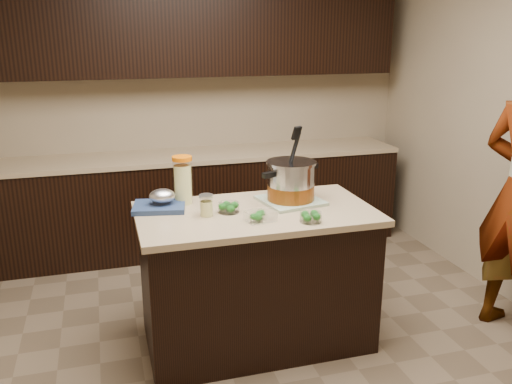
# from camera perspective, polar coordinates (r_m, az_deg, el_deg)

# --- Properties ---
(ground_plane) EXTENTS (4.00, 4.00, 0.00)m
(ground_plane) POSITION_cam_1_polar(r_m,az_deg,el_deg) (3.73, 0.00, -15.18)
(ground_plane) COLOR brown
(ground_plane) RESTS_ON ground
(room_shell) EXTENTS (4.04, 4.04, 2.72)m
(room_shell) POSITION_cam_1_polar(r_m,az_deg,el_deg) (3.17, 0.00, 12.10)
(room_shell) COLOR tan
(room_shell) RESTS_ON ground
(back_cabinets) EXTENTS (3.60, 0.63, 2.33)m
(back_cabinets) POSITION_cam_1_polar(r_m,az_deg,el_deg) (4.97, -5.61, 4.68)
(back_cabinets) COLOR black
(back_cabinets) RESTS_ON ground
(island) EXTENTS (1.46, 0.81, 0.90)m
(island) POSITION_cam_1_polar(r_m,az_deg,el_deg) (3.51, 0.00, -8.91)
(island) COLOR black
(island) RESTS_ON ground
(dish_towel) EXTENTS (0.42, 0.42, 0.02)m
(dish_towel) POSITION_cam_1_polar(r_m,az_deg,el_deg) (3.51, 3.65, -0.91)
(dish_towel) COLOR #5A865C
(dish_towel) RESTS_ON island
(stock_pot) EXTENTS (0.43, 0.41, 0.45)m
(stock_pot) POSITION_cam_1_polar(r_m,az_deg,el_deg) (3.48, 3.69, 0.92)
(stock_pot) COLOR #B7B7BC
(stock_pot) RESTS_ON dish_towel
(lemonade_pitcher) EXTENTS (0.14, 0.14, 0.30)m
(lemonade_pitcher) POSITION_cam_1_polar(r_m,az_deg,el_deg) (3.47, -7.71, 1.05)
(lemonade_pitcher) COLOR #E1E089
(lemonade_pitcher) RESTS_ON island
(mason_jar) EXTENTS (0.10, 0.10, 0.14)m
(mason_jar) POSITION_cam_1_polar(r_m,az_deg,el_deg) (3.24, -5.25, -1.46)
(mason_jar) COLOR #E1E089
(mason_jar) RESTS_ON island
(broccoli_tub_left) EXTENTS (0.16, 0.16, 0.06)m
(broccoli_tub_left) POSITION_cam_1_polar(r_m,az_deg,el_deg) (3.31, -2.90, -1.67)
(broccoli_tub_left) COLOR silver
(broccoli_tub_left) RESTS_ON island
(broccoli_tub_right) EXTENTS (0.17, 0.17, 0.06)m
(broccoli_tub_right) POSITION_cam_1_polar(r_m,az_deg,el_deg) (3.16, 5.78, -2.67)
(broccoli_tub_right) COLOR silver
(broccoli_tub_right) RESTS_ON island
(broccoli_tub_rect) EXTENTS (0.18, 0.15, 0.06)m
(broccoli_tub_rect) POSITION_cam_1_polar(r_m,az_deg,el_deg) (3.16, 0.47, -2.59)
(broccoli_tub_rect) COLOR silver
(broccoli_tub_rect) RESTS_ON island
(blue_tray) EXTENTS (0.36, 0.31, 0.12)m
(blue_tray) POSITION_cam_1_polar(r_m,az_deg,el_deg) (3.41, -10.02, -1.11)
(blue_tray) COLOR navy
(blue_tray) RESTS_ON island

